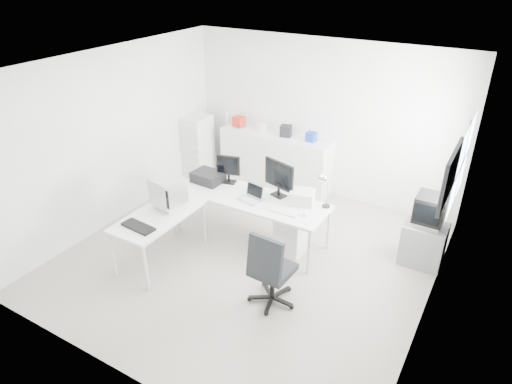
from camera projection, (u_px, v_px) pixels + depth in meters
The scene contains 30 objects.
floor at pixel (249, 257), 6.79m from camera, with size 5.00×5.00×0.01m, color beige.
ceiling at pixel (248, 67), 5.48m from camera, with size 5.00×5.00×0.01m, color white.
back_wall at pixel (322, 120), 8.04m from camera, with size 5.00×0.02×2.80m, color white.
left_wall at pixel (114, 138), 7.25m from camera, with size 0.02×5.00×2.80m, color white.
right_wall at pixel (442, 221), 5.02m from camera, with size 0.02×5.00×2.80m, color white.
window at pixel (462, 165), 5.85m from camera, with size 0.02×1.20×1.10m, color white, non-canonical shape.
wall_picture at pixel (450, 176), 4.87m from camera, with size 0.04×0.90×0.60m, color black, non-canonical shape.
main_desk at pixel (250, 218), 7.05m from camera, with size 2.40×0.80×0.75m, color silver, non-canonical shape.
side_desk at pixel (161, 237), 6.59m from camera, with size 0.70×1.40×0.75m, color silver, non-canonical shape.
drawer_pedestal at pixel (292, 233), 6.81m from camera, with size 0.40×0.50×0.60m, color silver.
inkjet_printer at pixel (208, 177), 7.29m from camera, with size 0.47×0.37×0.17m, color black.
lcd_monitor_small at pixel (229, 169), 7.20m from camera, with size 0.37×0.21×0.47m, color black, non-canonical shape.
lcd_monitor_large at pixel (279, 179), 6.77m from camera, with size 0.56×0.22×0.58m, color black, non-canonical shape.
laptop at pixel (250, 193), 6.71m from camera, with size 0.36×0.38×0.24m, color #B7B7BA, non-canonical shape.
white_keyboard at pixel (284, 212), 6.46m from camera, with size 0.44×0.14×0.02m, color silver.
white_mouse at pixel (305, 214), 6.35m from camera, with size 0.07×0.07×0.07m, color silver.
laser_printer at pixel (302, 197), 6.66m from camera, with size 0.35×0.30×0.20m, color silver.
desk_lamp at pixel (327, 194), 6.51m from camera, with size 0.14×0.14×0.43m, color silver, non-canonical shape.
crt_monitor at pixel (168, 193), 6.49m from camera, with size 0.40×0.40×0.46m, color #B7B7BA, non-canonical shape.
black_keyboard at pixel (138, 227), 6.10m from camera, with size 0.49×0.19×0.03m, color black.
office_chair at pixel (273, 266), 5.69m from camera, with size 0.63×0.63×1.09m, color #25282A, non-canonical shape.
tv_cabinet at pixel (423, 244), 6.53m from camera, with size 0.58×0.48×0.63m, color slate.
crt_tv at pixel (430, 211), 6.28m from camera, with size 0.50×0.48×0.45m, color black, non-canonical shape.
sideboard at pixel (275, 161), 8.59m from camera, with size 2.13×0.53×1.07m, color silver.
clutter_box_a at pixel (239, 122), 8.66m from camera, with size 0.20×0.18×0.20m, color red.
clutter_box_b at pixel (262, 128), 8.45m from camera, with size 0.14×0.12×0.14m, color silver.
clutter_box_c at pixel (286, 131), 8.21m from camera, with size 0.20×0.18×0.20m, color black.
clutter_box_d at pixel (311, 137), 7.99m from camera, with size 0.17×0.15×0.17m, color #1834A8.
clutter_bottle at pixel (227, 118), 8.82m from camera, with size 0.07×0.07×0.22m, color silver.
filing_cabinet at pixel (198, 147), 8.92m from camera, with size 0.44×0.53×1.27m, color silver.
Camera 1 is at (2.89, -4.74, 4.02)m, focal length 32.00 mm.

